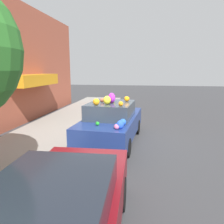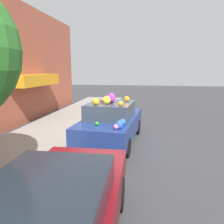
% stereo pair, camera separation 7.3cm
% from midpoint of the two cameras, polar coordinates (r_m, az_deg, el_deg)
% --- Properties ---
extents(ground_plane, '(60.00, 60.00, 0.00)m').
position_cam_midpoint_polar(ground_plane, '(8.36, 0.14, -7.79)').
color(ground_plane, '#38383A').
extents(sidewalk_curb, '(24.00, 3.20, 0.14)m').
position_cam_midpoint_polar(sidewalk_curb, '(9.16, -16.85, -6.13)').
color(sidewalk_curb, gray).
rests_on(sidewalk_curb, ground).
extents(fire_hydrant, '(0.20, 0.20, 0.70)m').
position_cam_midpoint_polar(fire_hydrant, '(10.88, -6.21, -0.77)').
color(fire_hydrant, '#B2B2B7').
rests_on(fire_hydrant, sidewalk_curb).
extents(art_car, '(4.26, 2.03, 1.89)m').
position_cam_midpoint_polar(art_car, '(8.10, 0.21, -2.61)').
color(art_car, navy).
rests_on(art_car, ground).
extents(parked_car_plain, '(4.34, 1.88, 1.35)m').
position_cam_midpoint_polar(parked_car_plain, '(3.38, -14.87, -25.44)').
color(parked_car_plain, maroon).
rests_on(parked_car_plain, ground).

